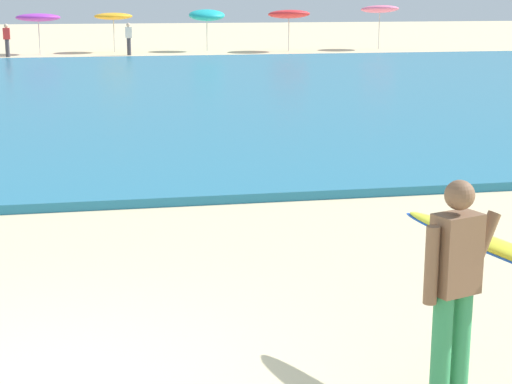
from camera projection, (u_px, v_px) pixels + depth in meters
sea at (81, 93)px, 25.17m from camera, size 120.00×28.00×0.14m
surfer_with_board at (477, 270)px, 6.20m from camera, size 1.24×2.30×1.73m
beach_umbrella_2 at (38, 18)px, 41.51m from camera, size 2.19×2.20×2.06m
beach_umbrella_3 at (113, 16)px, 43.04m from camera, size 1.97×1.97×2.04m
beach_umbrella_4 at (207, 15)px, 43.88m from camera, size 1.90×1.94×2.24m
beach_umbrella_5 at (289, 14)px, 43.69m from camera, size 2.20×2.23×2.23m
beach_umbrella_6 at (380, 9)px, 45.22m from camera, size 2.06×2.09×2.44m
beachgoer_near_row_left at (7, 39)px, 40.04m from camera, size 0.32×0.20×1.58m
beachgoer_near_row_mid at (129, 38)px, 41.17m from camera, size 0.32×0.20×1.58m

